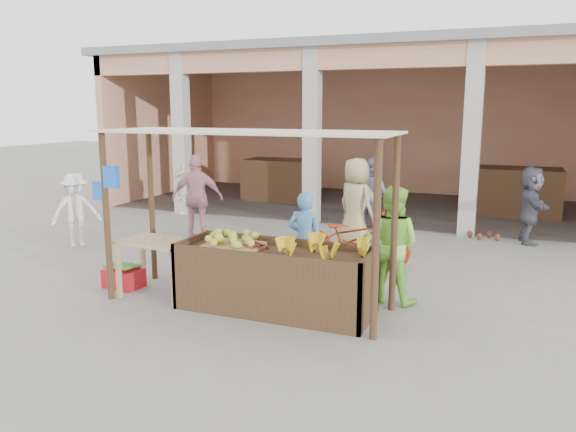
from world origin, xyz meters
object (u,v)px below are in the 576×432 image
at_px(vendor_blue, 305,238).
at_px(fruit_stall, 275,282).
at_px(red_crate, 124,278).
at_px(vendor_green, 392,241).
at_px(motorcycle, 351,237).
at_px(side_table, 157,250).

bearing_deg(vendor_blue, fruit_stall, 86.28).
xyz_separation_m(red_crate, vendor_blue, (2.57, 0.97, 0.64)).
xyz_separation_m(fruit_stall, vendor_green, (1.35, 0.95, 0.46)).
distance_m(red_crate, vendor_green, 4.04).
relative_size(vendor_green, motorcycle, 0.83).
distance_m(side_table, red_crate, 0.91).
height_order(fruit_stall, vendor_blue, vendor_blue).
bearing_deg(motorcycle, red_crate, 117.80).
relative_size(vendor_blue, vendor_green, 0.91).
bearing_deg(side_table, fruit_stall, 7.25).
xyz_separation_m(vendor_green, motorcycle, (-0.95, 1.38, -0.32)).
bearing_deg(motorcycle, vendor_green, -155.63).
height_order(vendor_blue, motorcycle, vendor_blue).
height_order(fruit_stall, side_table, side_table).
xyz_separation_m(side_table, red_crate, (-0.71, 0.14, -0.54)).
height_order(fruit_stall, red_crate, fruit_stall).
xyz_separation_m(fruit_stall, side_table, (-1.81, -0.09, 0.29)).
height_order(side_table, motorcycle, motorcycle).
bearing_deg(side_table, red_crate, 173.81).
height_order(red_crate, motorcycle, motorcycle).
bearing_deg(red_crate, side_table, -5.69).
height_order(vendor_blue, vendor_green, vendor_green).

